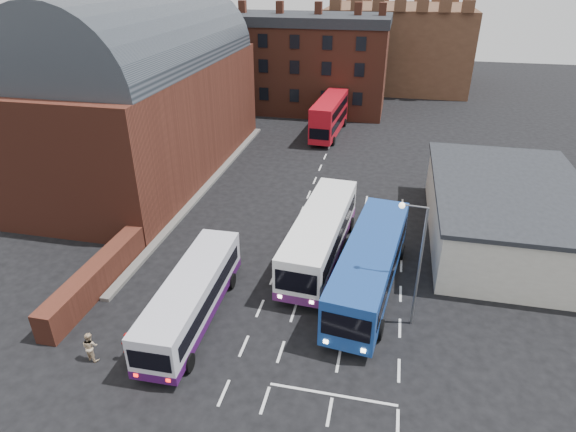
% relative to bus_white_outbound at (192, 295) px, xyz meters
% --- Properties ---
extents(ground, '(180.00, 180.00, 0.00)m').
position_rel_bus_white_outbound_xyz_m(ground, '(3.37, -0.70, -1.68)').
color(ground, black).
extents(railway_station, '(12.00, 28.00, 16.00)m').
position_rel_bus_white_outbound_xyz_m(railway_station, '(-12.13, 20.30, 5.95)').
color(railway_station, '#602B1E').
rests_on(railway_station, ground).
extents(forecourt_wall, '(1.20, 10.00, 1.80)m').
position_rel_bus_white_outbound_xyz_m(forecourt_wall, '(-6.83, 1.30, -0.78)').
color(forecourt_wall, '#602B1E').
rests_on(forecourt_wall, ground).
extents(cream_building, '(10.40, 16.40, 4.25)m').
position_rel_bus_white_outbound_xyz_m(cream_building, '(18.37, 13.30, 0.47)').
color(cream_building, beige).
rests_on(cream_building, ground).
extents(brick_terrace, '(22.00, 10.00, 11.00)m').
position_rel_bus_white_outbound_xyz_m(brick_terrace, '(-2.63, 45.30, 3.82)').
color(brick_terrace, brown).
rests_on(brick_terrace, ground).
extents(castle_keep, '(22.00, 22.00, 12.00)m').
position_rel_bus_white_outbound_xyz_m(castle_keep, '(9.37, 65.30, 4.32)').
color(castle_keep, brown).
rests_on(castle_keep, ground).
extents(bus_white_outbound, '(2.79, 10.48, 2.85)m').
position_rel_bus_white_outbound_xyz_m(bus_white_outbound, '(0.00, 0.00, 0.00)').
color(bus_white_outbound, silver).
rests_on(bus_white_outbound, ground).
extents(bus_white_inbound, '(3.70, 12.28, 3.30)m').
position_rel_bus_white_outbound_xyz_m(bus_white_inbound, '(5.88, 7.87, 0.27)').
color(bus_white_inbound, white).
rests_on(bus_white_inbound, ground).
extents(bus_blue, '(4.33, 12.64, 3.38)m').
position_rel_bus_white_outbound_xyz_m(bus_blue, '(9.37, 4.77, 0.32)').
color(bus_blue, navy).
rests_on(bus_blue, ground).
extents(bus_red_double, '(3.20, 10.87, 4.30)m').
position_rel_bus_white_outbound_xyz_m(bus_red_double, '(2.71, 34.52, 0.60)').
color(bus_red_double, red).
rests_on(bus_red_double, ground).
extents(street_lamp, '(1.49, 0.33, 7.34)m').
position_rel_bus_white_outbound_xyz_m(street_lamp, '(11.71, 2.29, 2.75)').
color(street_lamp, slate).
rests_on(street_lamp, ground).
extents(pedestrian_red, '(0.75, 0.69, 1.73)m').
position_rel_bus_white_outbound_xyz_m(pedestrian_red, '(-1.95, -3.65, -0.82)').
color(pedestrian_red, '#A50C0C').
rests_on(pedestrian_red, ground).
extents(pedestrian_beige, '(0.93, 0.81, 1.65)m').
position_rel_bus_white_outbound_xyz_m(pedestrian_beige, '(-3.86, -4.02, -0.86)').
color(pedestrian_beige, '#C8AE8A').
rests_on(pedestrian_beige, ground).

